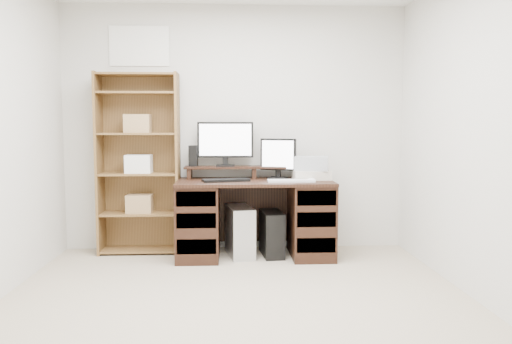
{
  "coord_description": "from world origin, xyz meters",
  "views": [
    {
      "loc": [
        -0.04,
        -3.18,
        1.28
      ],
      "look_at": [
        0.19,
        1.43,
        0.85
      ],
      "focal_mm": 35.0,
      "sensor_mm": 36.0,
      "label": 1
    }
  ],
  "objects": [
    {
      "name": "monitor_small",
      "position": [
        0.43,
        1.79,
        0.97
      ],
      "size": [
        0.35,
        0.2,
        0.4
      ],
      "rotation": [
        0.0,
        0.0,
        -0.4
      ],
      "color": "black",
      "rests_on": "desk"
    },
    {
      "name": "monitor_wide",
      "position": [
        -0.1,
        1.88,
        1.12
      ],
      "size": [
        0.56,
        0.15,
        0.45
      ],
      "rotation": [
        0.0,
        0.0,
        -0.03
      ],
      "color": "black",
      "rests_on": "riser_shelf"
    },
    {
      "name": "bookshelf",
      "position": [
        -0.96,
        1.86,
        0.92
      ],
      "size": [
        0.8,
        0.3,
        1.8
      ],
      "color": "brown",
      "rests_on": "ground"
    },
    {
      "name": "keyboard_white",
      "position": [
        0.53,
        1.49,
        0.76
      ],
      "size": [
        0.44,
        0.13,
        0.02
      ],
      "primitive_type": "cube",
      "rotation": [
        0.0,
        0.0,
        0.0
      ],
      "color": "silver",
      "rests_on": "desk"
    },
    {
      "name": "tower_black",
      "position": [
        0.36,
        1.66,
        0.22
      ],
      "size": [
        0.23,
        0.45,
        0.44
      ],
      "rotation": [
        0.0,
        0.0,
        0.1
      ],
      "color": "black",
      "rests_on": "ground"
    },
    {
      "name": "keyboard_black",
      "position": [
        -0.09,
        1.54,
        0.76
      ],
      "size": [
        0.47,
        0.25,
        0.02
      ],
      "primitive_type": "cube",
      "rotation": [
        0.0,
        0.0,
        0.25
      ],
      "color": "black",
      "rests_on": "desk"
    },
    {
      "name": "speaker",
      "position": [
        -0.42,
        1.87,
        0.98
      ],
      "size": [
        0.09,
        0.09,
        0.21
      ],
      "primitive_type": "cube",
      "rotation": [
        0.0,
        0.0,
        -0.1
      ],
      "color": "black",
      "rests_on": "riser_shelf"
    },
    {
      "name": "mouse",
      "position": [
        0.72,
        1.48,
        0.77
      ],
      "size": [
        0.09,
        0.07,
        0.04
      ],
      "primitive_type": "ellipsoid",
      "rotation": [
        0.0,
        0.0,
        0.11
      ],
      "color": "silver",
      "rests_on": "desk"
    },
    {
      "name": "room",
      "position": [
        -0.0,
        0.0,
        1.25
      ],
      "size": [
        3.54,
        4.04,
        2.54
      ],
      "color": "#B6A68C",
      "rests_on": "ground"
    },
    {
      "name": "desk",
      "position": [
        0.19,
        1.64,
        0.39
      ],
      "size": [
        1.5,
        0.7,
        0.75
      ],
      "color": "black",
      "rests_on": "ground"
    },
    {
      "name": "riser_shelf",
      "position": [
        0.19,
        1.85,
        0.84
      ],
      "size": [
        1.4,
        0.22,
        0.12
      ],
      "color": "black",
      "rests_on": "desk"
    },
    {
      "name": "printer",
      "position": [
        0.75,
        1.7,
        0.79
      ],
      "size": [
        0.36,
        0.28,
        0.09
      ],
      "primitive_type": "cube",
      "rotation": [
        0.0,
        0.0,
        0.02
      ],
      "color": "beige",
      "rests_on": "desk"
    },
    {
      "name": "tower_silver",
      "position": [
        0.04,
        1.66,
        0.24
      ],
      "size": [
        0.3,
        0.52,
        0.49
      ],
      "primitive_type": "cube",
      "rotation": [
        0.0,
        0.0,
        0.18
      ],
      "color": "#B4B6BC",
      "rests_on": "ground"
    },
    {
      "name": "basket",
      "position": [
        0.75,
        1.7,
        0.91
      ],
      "size": [
        0.37,
        0.29,
        0.14
      ],
      "primitive_type": "cube",
      "rotation": [
        0.0,
        0.0,
        -0.21
      ],
      "color": "#9EA3A8",
      "rests_on": "printer"
    }
  ]
}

